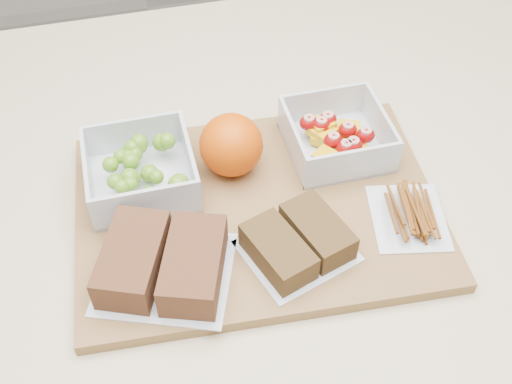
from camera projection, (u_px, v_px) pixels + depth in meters
counter at (265, 371)px, 1.11m from camera, size 1.20×0.90×0.90m
cutting_board at (257, 210)px, 0.76m from camera, size 0.44×0.33×0.02m
grape_container at (142, 170)px, 0.76m from camera, size 0.12×0.12×0.05m
fruit_container at (336, 137)px, 0.80m from camera, size 0.12×0.12×0.05m
orange at (231, 145)px, 0.76m from camera, size 0.08×0.08×0.08m
sandwich_bag_left at (163, 263)px, 0.67m from camera, size 0.17×0.17×0.04m
sandwich_bag_center at (298, 242)px, 0.69m from camera, size 0.14×0.13×0.03m
pretzel_bag at (410, 212)px, 0.73m from camera, size 0.10×0.12×0.02m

